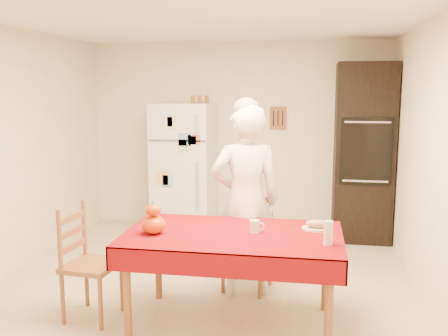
% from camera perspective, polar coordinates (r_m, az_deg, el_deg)
% --- Properties ---
extents(floor, '(4.50, 4.50, 0.00)m').
position_cam_1_polar(floor, '(4.89, -2.47, -13.61)').
color(floor, tan).
rests_on(floor, ground).
extents(room_shell, '(4.02, 4.52, 2.51)m').
position_cam_1_polar(room_shell, '(4.53, -2.59, 5.72)').
color(room_shell, '#F1E9CB').
rests_on(room_shell, ground).
extents(refrigerator, '(0.75, 0.74, 1.70)m').
position_cam_1_polar(refrigerator, '(6.58, -4.58, -0.03)').
color(refrigerator, white).
rests_on(refrigerator, floor).
extents(oven_cabinet, '(0.70, 0.62, 2.20)m').
position_cam_1_polar(oven_cabinet, '(6.42, 15.63, 1.70)').
color(oven_cabinet, black).
rests_on(oven_cabinet, floor).
extents(dining_table, '(1.70, 1.00, 0.76)m').
position_cam_1_polar(dining_table, '(3.98, 1.03, -8.39)').
color(dining_table, brown).
rests_on(dining_table, floor).
extents(chair_far, '(0.49, 0.47, 0.95)m').
position_cam_1_polar(chair_far, '(4.78, 2.92, -7.70)').
color(chair_far, brown).
rests_on(chair_far, floor).
extents(chair_left, '(0.44, 0.46, 0.95)m').
position_cam_1_polar(chair_left, '(4.32, -15.62, -9.89)').
color(chair_left, brown).
rests_on(chair_left, floor).
extents(seated_woman, '(0.73, 0.58, 1.75)m').
position_cam_1_polar(seated_woman, '(4.53, 2.49, -3.84)').
color(seated_woman, white).
rests_on(seated_woman, floor).
extents(coffee_mug, '(0.08, 0.08, 0.10)m').
position_cam_1_polar(coffee_mug, '(3.96, 3.51, -6.67)').
color(coffee_mug, silver).
rests_on(coffee_mug, dining_table).
extents(pumpkin_lower, '(0.19, 0.19, 0.14)m').
position_cam_1_polar(pumpkin_lower, '(3.96, -8.07, -6.42)').
color(pumpkin_lower, red).
rests_on(pumpkin_lower, dining_table).
extents(pumpkin_upper, '(0.12, 0.12, 0.09)m').
position_cam_1_polar(pumpkin_upper, '(3.93, -8.11, -4.76)').
color(pumpkin_upper, '#E74F05').
rests_on(pumpkin_upper, pumpkin_lower).
extents(wine_glass, '(0.07, 0.07, 0.18)m').
position_cam_1_polar(wine_glass, '(3.72, 11.83, -7.26)').
color(wine_glass, silver).
rests_on(wine_glass, dining_table).
extents(bread_plate, '(0.24, 0.24, 0.02)m').
position_cam_1_polar(bread_plate, '(4.10, 10.55, -6.84)').
color(bread_plate, silver).
rests_on(bread_plate, dining_table).
extents(bread_loaf, '(0.18, 0.10, 0.06)m').
position_cam_1_polar(bread_loaf, '(4.09, 10.56, -6.29)').
color(bread_loaf, '#9D764D').
rests_on(bread_loaf, bread_plate).
extents(spice_jar_left, '(0.05, 0.05, 0.10)m').
position_cam_1_polar(spice_jar_left, '(6.52, -3.58, 7.85)').
color(spice_jar_left, '#92621A').
rests_on(spice_jar_left, refrigerator).
extents(spice_jar_mid, '(0.05, 0.05, 0.10)m').
position_cam_1_polar(spice_jar_mid, '(6.50, -2.81, 7.86)').
color(spice_jar_mid, '#91591A').
rests_on(spice_jar_mid, refrigerator).
extents(spice_jar_right, '(0.05, 0.05, 0.10)m').
position_cam_1_polar(spice_jar_right, '(6.48, -1.97, 7.86)').
color(spice_jar_right, brown).
rests_on(spice_jar_right, refrigerator).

